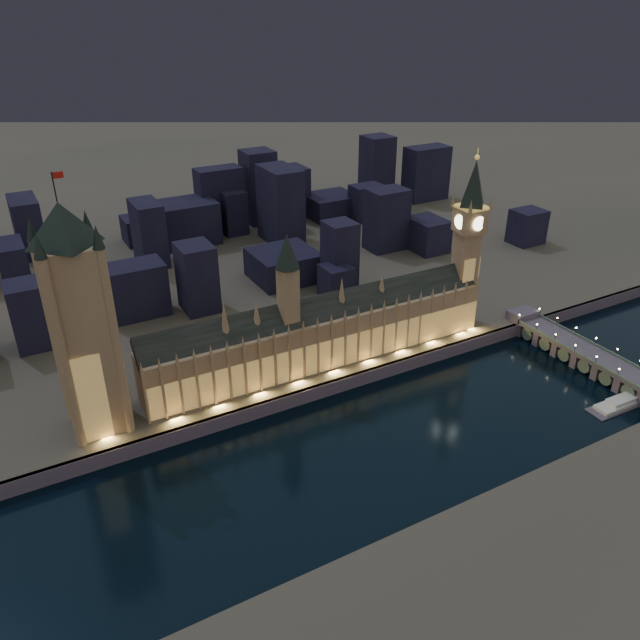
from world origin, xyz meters
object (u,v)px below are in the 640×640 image
westminster_bridge (584,356)px  river_boat (627,401)px  elizabeth_tower (469,231)px  palace_of_westminster (321,332)px  victoria_tower (79,312)px

westminster_bridge → river_boat: 39.35m
elizabeth_tower → westminster_bridge: 97.27m
elizabeth_tower → river_boat: (26.85, -103.03, -66.00)m
westminster_bridge → river_boat: size_ratio=2.31×
palace_of_westminster → river_boat: size_ratio=4.13×
victoria_tower → elizabeth_tower: bearing=-0.0°
victoria_tower → elizabeth_tower: 218.00m
river_boat → palace_of_westminster: bearing=140.7°
elizabeth_tower → westminster_bridge: size_ratio=0.95×
elizabeth_tower → palace_of_westminster: bearing=-179.9°
river_boat → elizabeth_tower: bearing=104.6°
victoria_tower → palace_of_westminster: bearing=-0.1°
palace_of_westminster → victoria_tower: (-119.33, 0.17, 41.43)m
westminster_bridge → river_boat: bearing=-105.6°
elizabeth_tower → river_boat: 125.27m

